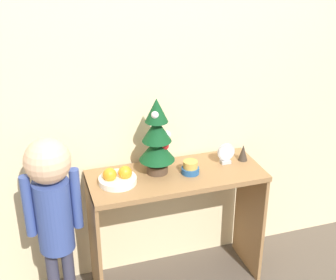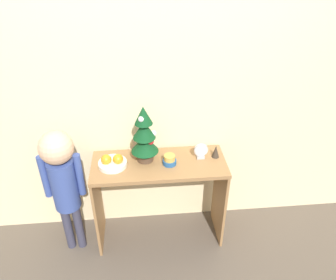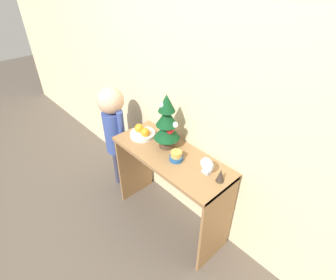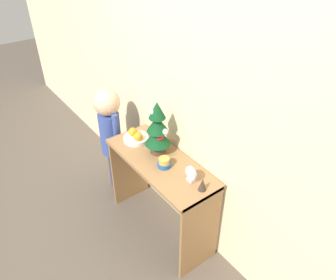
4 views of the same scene
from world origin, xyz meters
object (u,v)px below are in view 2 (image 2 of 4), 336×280
singing_bowl (170,160)px  child_figure (62,176)px  desk_clock (201,151)px  figurine (216,151)px  mini_tree (144,135)px  fruit_bowl (112,162)px

singing_bowl → child_figure: 0.78m
desk_clock → figurine: bearing=2.7°
child_figure → mini_tree: bearing=10.3°
mini_tree → fruit_bowl: 0.31m
figurine → child_figure: size_ratio=0.09×
fruit_bowl → desk_clock: 0.66m
mini_tree → desk_clock: mini_tree is taller
child_figure → desk_clock: bearing=5.3°
mini_tree → fruit_bowl: mini_tree is taller
fruit_bowl → singing_bowl: size_ratio=2.05×
fruit_bowl → child_figure: size_ratio=0.19×
singing_bowl → figurine: 0.36m
mini_tree → fruit_bowl: bearing=-167.7°
figurine → singing_bowl: bearing=-170.7°
figurine → child_figure: (-1.13, -0.10, -0.07)m
mini_tree → singing_bowl: size_ratio=4.37×
fruit_bowl → desk_clock: bearing=3.2°
fruit_bowl → desk_clock: size_ratio=1.67×
mini_tree → child_figure: size_ratio=0.41×
mini_tree → singing_bowl: (0.17, -0.07, -0.18)m
child_figure → fruit_bowl: bearing=9.0°
desk_clock → figurine: 0.12m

